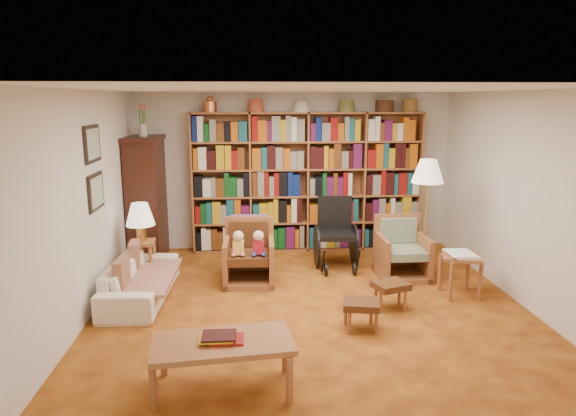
{
  "coord_description": "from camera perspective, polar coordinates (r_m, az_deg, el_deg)",
  "views": [
    {
      "loc": [
        -0.68,
        -5.67,
        2.4
      ],
      "look_at": [
        -0.23,
        0.6,
        1.06
      ],
      "focal_mm": 32.0,
      "sensor_mm": 36.0,
      "label": 1
    }
  ],
  "objects": [
    {
      "name": "armchair_leather",
      "position": [
        6.91,
        -4.34,
        -5.27
      ],
      "size": [
        0.68,
        0.73,
        0.85
      ],
      "color": "#9A5B30",
      "rests_on": "floor"
    },
    {
      "name": "armchair_sage",
      "position": [
        7.27,
        12.39,
        -4.92
      ],
      "size": [
        0.66,
        0.69,
        0.82
      ],
      "color": "#9A5B30",
      "rests_on": "floor"
    },
    {
      "name": "wall_right",
      "position": [
        6.6,
        24.78,
        0.9
      ],
      "size": [
        0.0,
        5.0,
        5.0
      ],
      "primitive_type": "plane",
      "rotation": [
        1.57,
        0.0,
        -1.57
      ],
      "color": "silver",
      "rests_on": "floor"
    },
    {
      "name": "footstool_b",
      "position": [
        6.13,
        11.33,
        -8.6
      ],
      "size": [
        0.46,
        0.43,
        0.32
      ],
      "color": "#502915",
      "rests_on": "floor"
    },
    {
      "name": "framed_pictures",
      "position": [
        6.29,
        -20.74,
        4.19
      ],
      "size": [
        0.03,
        0.52,
        0.97
      ],
      "color": "black",
      "rests_on": "wall_left"
    },
    {
      "name": "floor_lamp",
      "position": [
        7.08,
        15.25,
        3.45
      ],
      "size": [
        0.43,
        0.43,
        1.62
      ],
      "color": "gold",
      "rests_on": "floor"
    },
    {
      "name": "wall_left",
      "position": [
        6.07,
        -21.46,
        0.28
      ],
      "size": [
        0.0,
        5.0,
        5.0
      ],
      "primitive_type": "plane",
      "rotation": [
        1.57,
        0.0,
        1.57
      ],
      "color": "silver",
      "rests_on": "floor"
    },
    {
      "name": "curio_cabinet",
      "position": [
        7.96,
        -15.43,
        1.15
      ],
      "size": [
        0.5,
        0.95,
        2.4
      ],
      "color": "#37160F",
      "rests_on": "floor"
    },
    {
      "name": "wall_front",
      "position": [
        3.44,
        7.62,
        -7.58
      ],
      "size": [
        5.0,
        0.0,
        5.0
      ],
      "primitive_type": "plane",
      "rotation": [
        -1.57,
        0.0,
        0.0
      ],
      "color": "silver",
      "rests_on": "floor"
    },
    {
      "name": "side_table_papers",
      "position": [
        6.69,
        18.63,
        -5.72
      ],
      "size": [
        0.55,
        0.55,
        0.55
      ],
      "color": "#9A5B30",
      "rests_on": "floor"
    },
    {
      "name": "cushion_right",
      "position": [
        6.2,
        -18.01,
        -6.91
      ],
      "size": [
        0.12,
        0.36,
        0.35
      ],
      "primitive_type": "cube",
      "rotation": [
        0.0,
        0.0,
        -0.03
      ],
      "color": "maroon",
      "rests_on": "sofa"
    },
    {
      "name": "cushion_left",
      "position": [
        6.84,
        -16.64,
        -5.03
      ],
      "size": [
        0.15,
        0.37,
        0.36
      ],
      "primitive_type": "cube",
      "rotation": [
        0.0,
        0.0,
        0.09
      ],
      "color": "maroon",
      "rests_on": "sofa"
    },
    {
      "name": "wall_back",
      "position": [
        8.28,
        0.66,
        4.07
      ],
      "size": [
        5.0,
        0.0,
        5.0
      ],
      "primitive_type": "plane",
      "rotation": [
        1.57,
        0.0,
        0.0
      ],
      "color": "silver",
      "rests_on": "floor"
    },
    {
      "name": "sofa",
      "position": [
        6.56,
        -16.06,
        -7.7
      ],
      "size": [
        1.66,
        0.71,
        0.48
      ],
      "primitive_type": "imported",
      "rotation": [
        0.0,
        0.0,
        1.52
      ],
      "color": "#EFE3CB",
      "rests_on": "floor"
    },
    {
      "name": "wheelchair",
      "position": [
        7.46,
        5.34,
        -3.06
      ],
      "size": [
        0.58,
        0.81,
        1.02
      ],
      "color": "black",
      "rests_on": "floor"
    },
    {
      "name": "sofa_throw",
      "position": [
        6.53,
        -15.65,
        -7.19
      ],
      "size": [
        0.74,
        1.35,
        0.04
      ],
      "primitive_type": "cube",
      "rotation": [
        0.0,
        0.0,
        -0.02
      ],
      "color": "#C4B88F",
      "rests_on": "sofa"
    },
    {
      "name": "ceiling",
      "position": [
        5.71,
        2.82,
        13.04
      ],
      "size": [
        5.0,
        5.0,
        0.0
      ],
      "primitive_type": "plane",
      "rotation": [
        3.14,
        0.0,
        0.0
      ],
      "color": "white",
      "rests_on": "wall_back"
    },
    {
      "name": "table_lamp",
      "position": [
        7.0,
        -16.11,
        -0.82
      ],
      "size": [
        0.38,
        0.38,
        0.52
      ],
      "color": "gold",
      "rests_on": "side_table_lamp"
    },
    {
      "name": "bookshelf",
      "position": [
        8.14,
        2.16,
        3.36
      ],
      "size": [
        3.6,
        0.3,
        2.42
      ],
      "color": "#9A5B30",
      "rests_on": "floor"
    },
    {
      "name": "footstool_a",
      "position": [
        5.55,
        8.11,
        -10.74
      ],
      "size": [
        0.43,
        0.38,
        0.32
      ],
      "color": "#502915",
      "rests_on": "floor"
    },
    {
      "name": "side_table_lamp",
      "position": [
        7.13,
        -15.87,
        -4.87
      ],
      "size": [
        0.36,
        0.36,
        0.55
      ],
      "color": "#9A5B30",
      "rests_on": "floor"
    },
    {
      "name": "coffee_table",
      "position": [
        4.44,
        -7.25,
        -14.98
      ],
      "size": [
        1.22,
        0.71,
        0.49
      ],
      "color": "#9A5B30",
      "rests_on": "floor"
    },
    {
      "name": "floor",
      "position": [
        6.2,
        2.58,
        -10.75
      ],
      "size": [
        5.0,
        5.0,
        0.0
      ],
      "primitive_type": "plane",
      "color": "#B4651B",
      "rests_on": "ground"
    }
  ]
}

